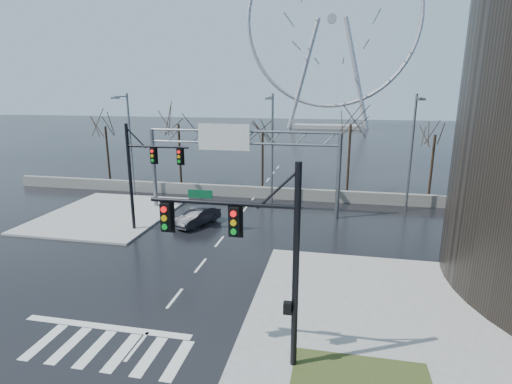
% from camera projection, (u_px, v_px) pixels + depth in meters
% --- Properties ---
extents(ground, '(260.00, 260.00, 0.00)m').
position_uv_depth(ground, '(175.00, 298.00, 20.35)').
color(ground, black).
rests_on(ground, ground).
extents(sidewalk_right_ext, '(12.00, 10.00, 0.15)m').
position_uv_depth(sidewalk_right_ext, '(375.00, 297.00, 20.31)').
color(sidewalk_right_ext, gray).
rests_on(sidewalk_right_ext, ground).
extents(sidewalk_far, '(10.00, 12.00, 0.15)m').
position_uv_depth(sidewalk_far, '(108.00, 214.00, 33.83)').
color(sidewalk_far, gray).
rests_on(sidewalk_far, ground).
extents(barrier_wall, '(52.00, 0.50, 1.10)m').
position_uv_depth(barrier_wall, '(254.00, 192.00, 39.20)').
color(barrier_wall, slate).
rests_on(barrier_wall, ground).
extents(signal_mast_near, '(5.52, 0.41, 8.00)m').
position_uv_depth(signal_mast_near, '(258.00, 246.00, 14.32)').
color(signal_mast_near, black).
rests_on(signal_mast_near, ground).
extents(signal_mast_far, '(4.72, 0.41, 8.00)m').
position_uv_depth(signal_mast_far, '(144.00, 168.00, 28.78)').
color(signal_mast_far, black).
rests_on(signal_mast_far, ground).
extents(sign_gantry, '(16.36, 0.40, 7.60)m').
position_uv_depth(sign_gantry, '(237.00, 153.00, 33.33)').
color(sign_gantry, slate).
rests_on(sign_gantry, ground).
extents(streetlight_left, '(0.50, 2.55, 10.00)m').
position_uv_depth(streetlight_left, '(128.00, 137.00, 38.42)').
color(streetlight_left, slate).
rests_on(streetlight_left, ground).
extents(streetlight_mid, '(0.50, 2.55, 10.00)m').
position_uv_depth(streetlight_mid, '(272.00, 141.00, 35.74)').
color(streetlight_mid, slate).
rests_on(streetlight_mid, ground).
extents(streetlight_right, '(0.50, 2.55, 10.00)m').
position_uv_depth(streetlight_right, '(413.00, 144.00, 33.44)').
color(streetlight_right, slate).
rests_on(streetlight_right, ground).
extents(tree_far_left, '(3.50, 3.50, 7.00)m').
position_uv_depth(tree_far_left, '(106.00, 133.00, 45.19)').
color(tree_far_left, black).
rests_on(tree_far_left, ground).
extents(tree_left, '(3.75, 3.75, 7.50)m').
position_uv_depth(tree_left, '(179.00, 131.00, 42.89)').
color(tree_left, black).
rests_on(tree_left, ground).
extents(tree_center, '(3.25, 3.25, 6.50)m').
position_uv_depth(tree_center, '(263.00, 140.00, 42.32)').
color(tree_center, black).
rests_on(tree_center, ground).
extents(tree_right, '(3.90, 3.90, 7.80)m').
position_uv_depth(tree_right, '(350.00, 132.00, 39.38)').
color(tree_right, black).
rests_on(tree_right, ground).
extents(tree_far_right, '(3.40, 3.40, 6.80)m').
position_uv_depth(tree_far_right, '(434.00, 142.00, 38.52)').
color(tree_far_right, black).
rests_on(tree_far_right, ground).
extents(ferris_wheel, '(45.00, 6.00, 50.91)m').
position_uv_depth(ferris_wheel, '(332.00, 26.00, 103.04)').
color(ferris_wheel, gray).
rests_on(ferris_wheel, ground).
extents(car, '(2.94, 4.32, 1.35)m').
position_uv_depth(car, '(198.00, 217.00, 31.25)').
color(car, black).
rests_on(car, ground).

